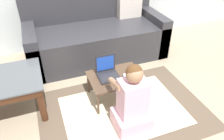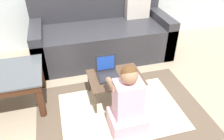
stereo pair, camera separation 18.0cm
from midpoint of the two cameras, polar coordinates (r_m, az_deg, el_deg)
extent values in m
plane|color=gray|center=(2.58, 1.59, -7.00)|extent=(16.00, 16.00, 0.00)
cube|color=brown|center=(2.41, 4.55, -10.67)|extent=(1.77, 1.22, 0.01)
cube|color=beige|center=(2.41, 4.55, -10.59)|extent=(1.28, 0.88, 0.00)
cube|color=#2D2D33|center=(3.26, -0.97, 7.56)|extent=(1.95, 0.90, 0.48)
cube|color=#2D2D33|center=(3.41, -2.57, 16.72)|extent=(1.95, 0.20, 0.40)
cube|color=#2D2D33|center=(3.16, -16.97, 6.20)|extent=(0.16, 0.90, 0.59)
cube|color=#2D2D33|center=(3.54, 13.39, 9.86)|extent=(0.16, 0.90, 0.59)
cube|color=beige|center=(3.43, 8.20, 16.24)|extent=(0.36, 0.14, 0.36)
cylinder|color=#422314|center=(2.32, -16.12, -7.70)|extent=(0.07, 0.07, 0.41)
cylinder|color=#422314|center=(2.71, -16.45, -0.81)|extent=(0.07, 0.07, 0.41)
cube|color=#4C3828|center=(2.39, 3.05, -1.97)|extent=(0.58, 0.43, 0.02)
cylinder|color=#4C3828|center=(2.29, -2.06, -8.83)|extent=(0.02, 0.02, 0.29)
cylinder|color=#4C3828|center=(2.43, 10.42, -6.42)|extent=(0.02, 0.02, 0.29)
cylinder|color=#4C3828|center=(2.58, -4.06, -3.14)|extent=(0.02, 0.02, 0.29)
cylinder|color=#4C3828|center=(2.70, 7.13, -1.30)|extent=(0.02, 0.02, 0.29)
cube|color=#232328|center=(2.37, 1.16, -1.75)|extent=(0.23, 0.21, 0.02)
cube|color=#28282D|center=(2.35, 1.29, -1.79)|extent=(0.19, 0.13, 0.00)
cube|color=#232328|center=(2.39, 0.49, 1.84)|extent=(0.23, 0.01, 0.20)
cube|color=#1E47B7|center=(2.39, 0.52, 1.79)|extent=(0.19, 0.00, 0.17)
ellipsoid|color=#B2B7C1|center=(2.36, 5.68, -1.81)|extent=(0.06, 0.09, 0.04)
cube|color=#E5B2CC|center=(2.20, 6.31, -13.19)|extent=(0.34, 0.30, 0.19)
cube|color=#E5B2CC|center=(2.00, 6.82, -7.71)|extent=(0.25, 0.19, 0.38)
sphere|color=#9E7556|center=(1.83, 7.38, -1.52)|extent=(0.15, 0.15, 0.15)
sphere|color=brown|center=(1.83, 7.31, -1.01)|extent=(0.15, 0.15, 0.15)
cylinder|color=#9E7556|center=(2.00, 2.52, -3.80)|extent=(0.06, 0.28, 0.14)
cylinder|color=#9E7556|center=(2.07, 8.75, -2.70)|extent=(0.06, 0.28, 0.14)
camera|label=1|loc=(0.09, -87.83, 1.48)|focal=35.00mm
camera|label=2|loc=(0.09, 92.17, -1.48)|focal=35.00mm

